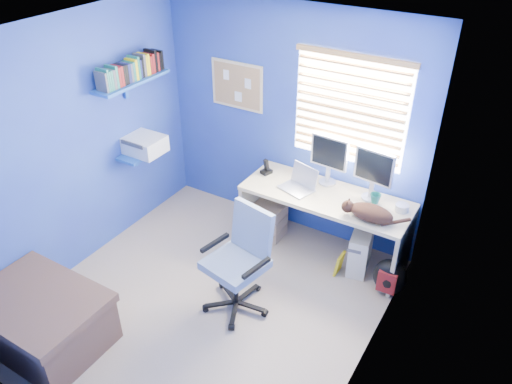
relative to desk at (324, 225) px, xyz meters
The scene contains 23 objects.
floor 1.45m from the desk, 116.23° to the right, with size 3.00×3.20×0.00m, color tan.
ceiling 2.55m from the desk, 116.23° to the right, with size 3.00×3.20×0.00m, color white.
wall_back 1.13m from the desk, 150.84° to the left, with size 3.00×0.01×2.50m, color #26369F.
wall_front 3.05m from the desk, 102.22° to the right, with size 3.00×0.01×2.50m, color #26369F.
wall_left 2.61m from the desk, 149.36° to the right, with size 0.01×3.20×2.50m, color #26369F.
wall_right 1.77m from the desk, 54.91° to the right, with size 0.01×3.20×2.50m, color #26369F.
desk is the anchor object (origin of this frame).
laptop 0.58m from the desk, 167.91° to the right, with size 0.33×0.26×0.22m, color silver.
monitor_left 0.68m from the desk, 112.65° to the left, with size 0.40×0.12×0.54m, color silver.
monitor_right 0.77m from the desk, 22.76° to the left, with size 0.40×0.12×0.54m, color silver.
phone 0.87m from the desk, behind, with size 0.09×0.11×0.17m, color black.
mug 0.64m from the desk, 13.81° to the left, with size 0.10×0.09×0.10m, color #186A57.
cd_spindle 0.85m from the desk, ahead, with size 0.13×0.13×0.07m, color silver.
cat 0.71m from the desk, 19.12° to the right, with size 0.42×0.22×0.15m, color black.
tower_pc 0.45m from the desk, ahead, with size 0.19×0.44×0.45m, color beige.
drawer_boxes 0.68m from the desk, behind, with size 0.35×0.28×0.41m, color tan.
yellow_book 0.44m from the desk, 36.60° to the right, with size 0.03×0.17×0.24m, color yellow.
backpack 0.86m from the desk, 15.23° to the right, with size 0.33×0.25×0.38m, color black.
bed_corner 2.82m from the desk, 123.27° to the right, with size 1.05×0.75×0.51m, color brown.
office_chair 1.16m from the desk, 107.41° to the right, with size 0.69×0.69×1.01m.
window_blinds 1.22m from the desk, 84.24° to the left, with size 1.15×0.05×1.10m.
corkboard 1.76m from the desk, 165.62° to the left, with size 0.64×0.02×0.52m.
wall_shelves 2.30m from the desk, 165.63° to the right, with size 0.42×0.90×1.05m.
Camera 1 is at (2.20, -2.74, 3.45)m, focal length 35.00 mm.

